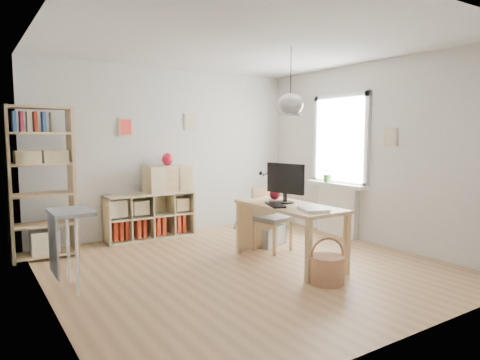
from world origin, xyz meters
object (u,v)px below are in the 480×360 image
cube_shelf (148,219)px  tall_bookshelf (41,176)px  storage_chest (264,232)px  desk (289,212)px  drawer_chest (167,179)px  monitor (285,181)px  chair (269,215)px

cube_shelf → tall_bookshelf: tall_bookshelf is taller
tall_bookshelf → storage_chest: tall_bookshelf is taller
desk → drawer_chest: drawer_chest is taller
storage_chest → desk: bearing=-129.5°
desk → monitor: bearing=73.9°
monitor → tall_bookshelf: bearing=135.6°
desk → drawer_chest: size_ratio=2.04×
desk → cube_shelf: size_ratio=1.07×
cube_shelf → storage_chest: cube_shelf is taller
cube_shelf → chair: bearing=-53.7°
desk → storage_chest: 1.08m
drawer_chest → cube_shelf: bearing=167.2°
tall_bookshelf → cube_shelf: bearing=10.2°
desk → tall_bookshelf: 3.27m
chair → drawer_chest: (-0.86, 1.57, 0.43)m
desk → monitor: size_ratio=2.55×
cube_shelf → drawer_chest: size_ratio=1.90×
storage_chest → chair: bearing=-134.6°
storage_chest → cube_shelf: bearing=112.6°
storage_chest → drawer_chest: (-0.99, 1.26, 0.74)m
chair → drawer_chest: 1.84m
cube_shelf → tall_bookshelf: 1.77m
desk → monitor: 0.41m
chair → drawer_chest: bearing=106.2°
drawer_chest → storage_chest: bearing=-57.4°
desk → chair: size_ratio=1.69×
drawer_chest → tall_bookshelf: bearing=-178.2°
tall_bookshelf → chair: size_ratio=2.26×
monitor → drawer_chest: bearing=100.1°
desk → drawer_chest: (-0.70, 2.19, 0.27)m
desk → cube_shelf: desk is taller
cube_shelf → tall_bookshelf: size_ratio=0.70×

